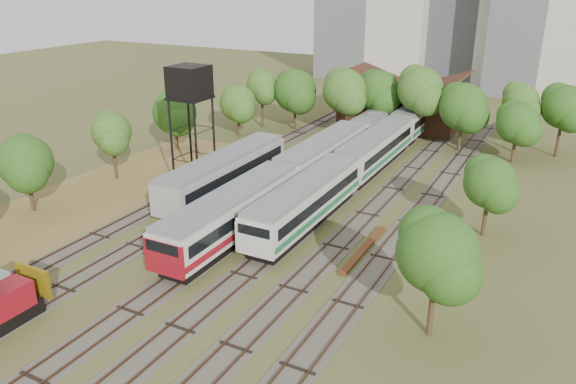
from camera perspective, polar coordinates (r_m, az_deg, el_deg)
The scene contains 13 objects.
ground at distance 35.01m, azimuth -16.87°, elevation -14.95°, with size 240.00×240.00×0.00m, color #475123.
dry_grass_patch at distance 51.82m, azimuth -25.17°, elevation -3.76°, with size 14.00×60.00×0.04m, color brown.
tracks at distance 53.27m, azimuth 1.37°, elevation -0.93°, with size 24.60×80.00×0.19m.
railcar_red_set at distance 52.16m, azimuth -0.46°, elevation 1.08°, with size 3.30×34.58×4.09m.
railcar_green_set at distance 62.92m, azimuth 8.88°, elevation 4.33°, with size 3.22×52.08×3.99m.
railcar_rear at distance 76.30m, azimuth 9.37°, elevation 7.12°, with size 2.89×16.08×3.57m.
old_grey_coach at distance 54.47m, azimuth -6.42°, elevation 1.91°, with size 3.30×18.00×4.09m.
water_tower at distance 55.69m, azimuth -9.98°, elevation 10.61°, with size 3.49×3.49×12.05m.
rail_pile_far at distance 44.32m, azimuth 7.71°, elevation -5.79°, with size 0.55×8.85×0.29m, color brown.
maintenance_shed at distance 82.14m, azimuth 11.65°, elevation 8.70°, with size 16.45×11.55×7.58m.
tree_band_left at distance 56.75m, azimuth -20.41°, elevation 4.12°, with size 8.45×54.05×7.55m.
tree_band_far at distance 73.40m, azimuth 10.85°, elevation 9.65°, with size 42.26×9.79×9.56m.
tree_band_right at distance 49.61m, azimuth 19.89°, elevation 2.07°, with size 4.97×42.04×7.84m.
Camera 1 is at (21.25, -19.19, 20.15)m, focal length 35.00 mm.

